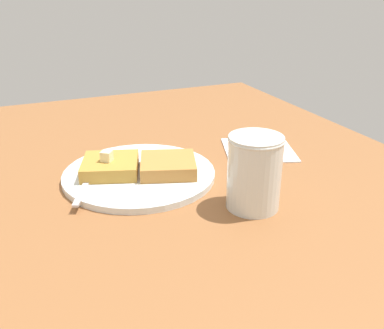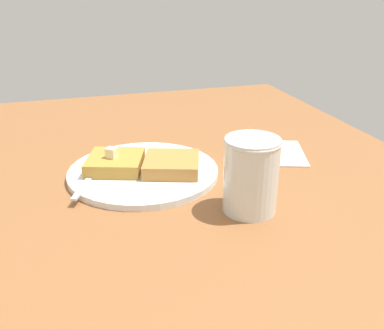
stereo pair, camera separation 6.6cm
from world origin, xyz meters
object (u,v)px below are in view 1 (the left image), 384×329
(syrup_jar, at_px, (254,175))
(napkin, at_px, (259,150))
(plate, at_px, (139,174))
(fork, at_px, (88,179))

(syrup_jar, bearing_deg, napkin, 56.53)
(plate, distance_m, fork, 0.08)
(syrup_jar, xyz_separation_m, napkin, (0.12, 0.19, -0.05))
(plate, distance_m, syrup_jar, 0.21)
(fork, xyz_separation_m, napkin, (0.33, 0.02, -0.01))
(plate, bearing_deg, syrup_jar, -52.25)
(fork, distance_m, napkin, 0.33)
(plate, height_order, syrup_jar, syrup_jar)
(fork, bearing_deg, napkin, 4.18)
(fork, height_order, napkin, fork)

